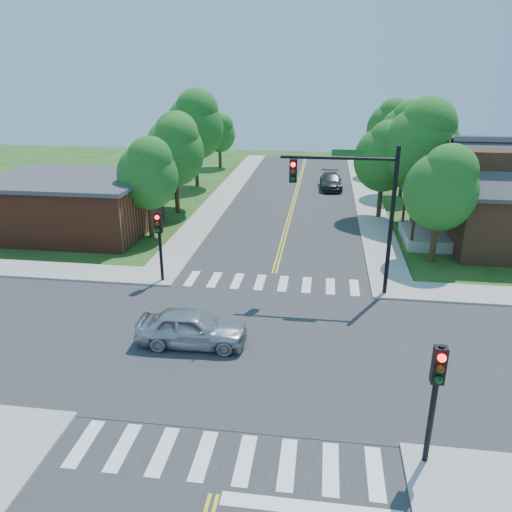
# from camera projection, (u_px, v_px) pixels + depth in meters

# --- Properties ---
(ground) EXTENTS (100.00, 100.00, 0.00)m
(ground) POSITION_uv_depth(u_px,v_px,m) (255.00, 346.00, 19.89)
(ground) COLOR #204816
(ground) RESTS_ON ground
(road_ns) EXTENTS (10.00, 90.00, 0.04)m
(road_ns) POSITION_uv_depth(u_px,v_px,m) (255.00, 346.00, 19.89)
(road_ns) COLOR #2D2D30
(road_ns) RESTS_ON ground
(road_ew) EXTENTS (90.00, 10.00, 0.04)m
(road_ew) POSITION_uv_depth(u_px,v_px,m) (255.00, 345.00, 19.89)
(road_ew) COLOR #2D2D30
(road_ew) RESTS_ON ground
(intersection_patch) EXTENTS (10.20, 10.20, 0.06)m
(intersection_patch) POSITION_uv_depth(u_px,v_px,m) (255.00, 346.00, 19.89)
(intersection_patch) COLOR #2D2D30
(intersection_patch) RESTS_ON ground
(sidewalk_nw) EXTENTS (40.00, 40.00, 0.14)m
(sidewalk_nw) POSITION_uv_depth(u_px,v_px,m) (72.00, 218.00, 36.56)
(sidewalk_nw) COLOR #9E9B93
(sidewalk_nw) RESTS_ON ground
(crosswalk_north) EXTENTS (8.85, 2.00, 0.01)m
(crosswalk_north) POSITION_uv_depth(u_px,v_px,m) (272.00, 283.00, 25.62)
(crosswalk_north) COLOR white
(crosswalk_north) RESTS_ON ground
(crosswalk_south) EXTENTS (8.85, 2.00, 0.01)m
(crosswalk_south) POSITION_uv_depth(u_px,v_px,m) (224.00, 458.00, 14.13)
(crosswalk_south) COLOR white
(crosswalk_south) RESTS_ON ground
(centerline) EXTENTS (0.30, 90.00, 0.01)m
(centerline) POSITION_uv_depth(u_px,v_px,m) (255.00, 345.00, 19.88)
(centerline) COLOR yellow
(centerline) RESTS_ON ground
(stop_bar) EXTENTS (4.60, 0.45, 0.09)m
(stop_bar) POSITION_uv_depth(u_px,v_px,m) (311.00, 509.00, 12.53)
(stop_bar) COLOR white
(stop_bar) RESTS_ON ground
(signal_mast_ne) EXTENTS (5.30, 0.42, 7.20)m
(signal_mast_ne) POSITION_uv_depth(u_px,v_px,m) (356.00, 197.00, 22.85)
(signal_mast_ne) COLOR black
(signal_mast_ne) RESTS_ON ground
(signal_pole_se) EXTENTS (0.34, 0.42, 3.80)m
(signal_pole_se) POSITION_uv_depth(u_px,v_px,m) (436.00, 384.00, 13.02)
(signal_pole_se) COLOR black
(signal_pole_se) RESTS_ON ground
(signal_pole_nw) EXTENTS (0.34, 0.42, 3.80)m
(signal_pole_nw) POSITION_uv_depth(u_px,v_px,m) (159.00, 234.00, 24.84)
(signal_pole_nw) COLOR black
(signal_pole_nw) RESTS_ON ground
(building_nw) EXTENTS (10.40, 8.40, 3.73)m
(building_nw) POSITION_uv_depth(u_px,v_px,m) (72.00, 204.00, 33.29)
(building_nw) COLOR brown
(building_nw) RESTS_ON ground
(tree_e_a) EXTENTS (3.96, 3.76, 6.72)m
(tree_e_a) POSITION_uv_depth(u_px,v_px,m) (443.00, 186.00, 26.94)
(tree_e_a) COLOR #382314
(tree_e_a) RESTS_ON ground
(tree_e_b) EXTENTS (5.12, 4.87, 8.71)m
(tree_e_b) POSITION_uv_depth(u_px,v_px,m) (422.00, 142.00, 33.63)
(tree_e_b) COLOR #382314
(tree_e_b) RESTS_ON ground
(tree_e_c) EXTENTS (4.75, 4.51, 8.08)m
(tree_e_c) POSITION_uv_depth(u_px,v_px,m) (408.00, 134.00, 41.17)
(tree_e_c) COLOR #382314
(tree_e_c) RESTS_ON ground
(tree_e_d) EXTENTS (4.55, 4.32, 7.73)m
(tree_e_d) POSITION_uv_depth(u_px,v_px,m) (391.00, 126.00, 49.17)
(tree_e_d) COLOR #382314
(tree_e_d) RESTS_ON ground
(tree_w_a) EXTENTS (3.85, 3.65, 6.54)m
(tree_w_a) POSITION_uv_depth(u_px,v_px,m) (148.00, 172.00, 31.23)
(tree_w_a) COLOR #382314
(tree_w_a) RESTS_ON ground
(tree_w_b) EXTENTS (4.40, 4.18, 7.47)m
(tree_w_b) POSITION_uv_depth(u_px,v_px,m) (175.00, 145.00, 37.76)
(tree_w_b) COLOR #382314
(tree_w_b) RESTS_ON ground
(tree_w_c) EXTENTS (5.18, 4.92, 8.81)m
(tree_w_c) POSITION_uv_depth(u_px,v_px,m) (195.00, 123.00, 44.65)
(tree_w_c) COLOR #382314
(tree_w_c) RESTS_ON ground
(tree_w_d) EXTENTS (3.45, 3.27, 5.86)m
(tree_w_d) POSITION_uv_depth(u_px,v_px,m) (220.00, 132.00, 54.28)
(tree_w_d) COLOR #382314
(tree_w_d) RESTS_ON ground
(tree_house) EXTENTS (4.18, 3.97, 7.10)m
(tree_house) POSITION_uv_depth(u_px,v_px,m) (385.00, 155.00, 35.10)
(tree_house) COLOR #382314
(tree_house) RESTS_ON ground
(tree_bldg) EXTENTS (4.35, 4.13, 7.39)m
(tree_bldg) POSITION_uv_depth(u_px,v_px,m) (175.00, 149.00, 36.45)
(tree_bldg) COLOR #382314
(tree_bldg) RESTS_ON ground
(car_silver) EXTENTS (2.00, 4.48, 1.49)m
(car_silver) POSITION_uv_depth(u_px,v_px,m) (192.00, 328.00, 19.71)
(car_silver) COLOR #B8BAC0
(car_silver) RESTS_ON ground
(car_dgrey) EXTENTS (2.39, 4.95, 1.38)m
(car_dgrey) POSITION_uv_depth(u_px,v_px,m) (331.00, 182.00, 45.40)
(car_dgrey) COLOR #2A2D2F
(car_dgrey) RESTS_ON ground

